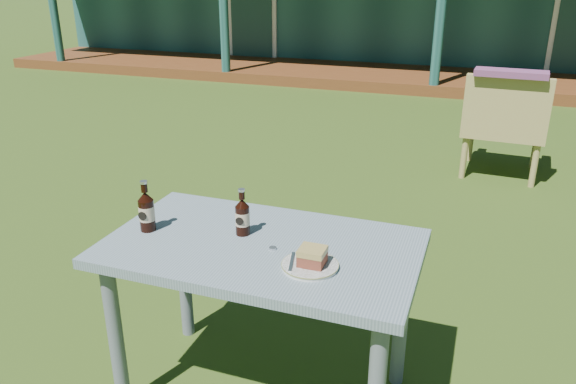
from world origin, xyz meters
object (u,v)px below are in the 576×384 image
at_px(cafe_table, 262,267).
at_px(plate, 310,265).
at_px(cake_slice, 312,256).
at_px(cola_bottle_far, 147,211).
at_px(armchair_left, 505,120).
at_px(cola_bottle_near, 242,216).

xyz_separation_m(cafe_table, plate, (0.23, -0.11, 0.11)).
relative_size(cake_slice, cola_bottle_far, 0.44).
relative_size(cafe_table, armchair_left, 1.33).
distance_m(cake_slice, cola_bottle_near, 0.38).
height_order(plate, cola_bottle_near, cola_bottle_near).
relative_size(cafe_table, cola_bottle_near, 6.24).
height_order(cafe_table, plate, plate).
bearing_deg(plate, cola_bottle_near, 153.61).
bearing_deg(cola_bottle_far, cola_bottle_near, 14.35).
distance_m(plate, cola_bottle_far, 0.71).
xyz_separation_m(cake_slice, cola_bottle_far, (-0.71, 0.07, 0.04)).
height_order(cafe_table, cola_bottle_far, cola_bottle_far).
relative_size(cola_bottle_near, armchair_left, 0.21).
bearing_deg(cola_bottle_far, plate, -5.59).
height_order(cake_slice, armchair_left, armchair_left).
bearing_deg(cafe_table, armchair_left, 74.24).
height_order(cake_slice, cola_bottle_near, cola_bottle_near).
bearing_deg(cola_bottle_far, cafe_table, 5.29).
relative_size(plate, armchair_left, 0.23).
xyz_separation_m(cola_bottle_far, armchair_left, (1.38, 3.26, -0.30)).
bearing_deg(cola_bottle_far, cake_slice, -5.37).
height_order(cola_bottle_near, armchair_left, cola_bottle_near).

